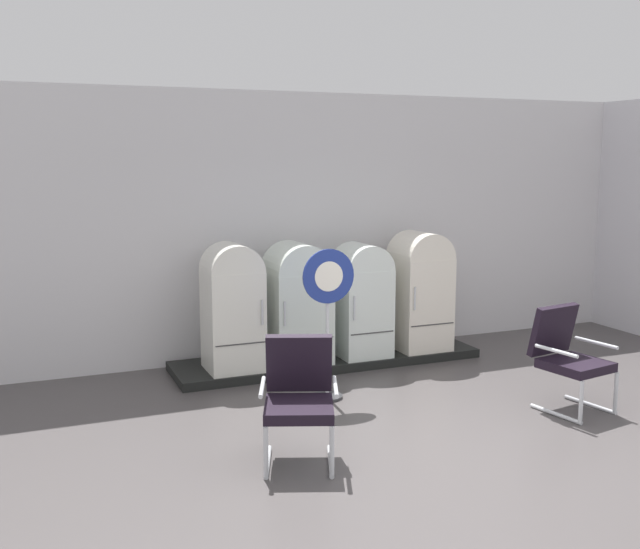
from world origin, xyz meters
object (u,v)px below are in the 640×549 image
Objects in this scene: armchair_right at (567,353)px; armchair_left at (299,393)px; refrigerator_1 at (297,300)px; refrigerator_0 at (233,303)px; refrigerator_2 at (361,297)px; refrigerator_3 at (420,287)px; sign_stand at (328,318)px.

armchair_left is at bearing -176.83° from armchair_right.
refrigerator_1 is 1.37× the size of armchair_right.
refrigerator_1 is (0.79, 0.04, -0.02)m from refrigerator_0.
refrigerator_2 is 2.99m from armchair_left.
refrigerator_1 reaches higher than armchair_right.
armchair_left is 1.00× the size of armchair_right.
refrigerator_1 is at bearing 179.39° from refrigerator_3.
refrigerator_2 is 1.33× the size of armchair_left.
armchair_right is (0.36, -2.28, -0.31)m from refrigerator_3.
sign_stand is at bearing 58.32° from armchair_left.
sign_stand reaches higher than refrigerator_0.
refrigerator_3 is 0.93× the size of sign_stand.
refrigerator_0 is 0.91× the size of sign_stand.
refrigerator_3 is at bearing 1.31° from refrigerator_2.
refrigerator_0 is 1.29m from sign_stand.
refrigerator_0 is 0.98× the size of refrigerator_3.
refrigerator_1 is 1.37× the size of armchair_left.
refrigerator_0 is at bearing 123.17° from sign_stand.
refrigerator_1 reaches higher than refrigerator_2.
refrigerator_3 is (1.63, -0.02, 0.04)m from refrigerator_1.
refrigerator_2 is 1.33× the size of armchair_right.
refrigerator_2 is at bearing 117.41° from armchair_right.
refrigerator_2 is at bearing 0.21° from refrigerator_0.
sign_stand reaches higher than armchair_left.
refrigerator_3 is 2.03m from sign_stand.
refrigerator_3 is at bearing 98.95° from armchair_right.
refrigerator_0 is at bearing -179.79° from refrigerator_2.
refrigerator_0 is 0.79m from refrigerator_1.
refrigerator_1 is at bearing 85.70° from sign_stand.
refrigerator_0 is at bearing -176.95° from refrigerator_1.
armchair_left is (-0.12, -2.42, -0.30)m from refrigerator_0.
refrigerator_3 is at bearing 32.76° from sign_stand.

